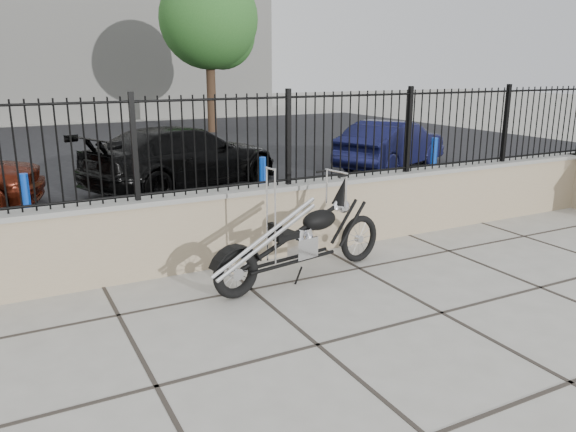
# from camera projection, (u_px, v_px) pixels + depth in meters

# --- Properties ---
(ground_plane) EXTENTS (90.00, 90.00, 0.00)m
(ground_plane) POSITION_uv_depth(u_px,v_px,m) (318.00, 345.00, 5.17)
(ground_plane) COLOR #99968E
(ground_plane) RESTS_ON ground
(parking_lot) EXTENTS (30.00, 30.00, 0.00)m
(parking_lot) POSITION_uv_depth(u_px,v_px,m) (94.00, 157.00, 15.87)
(parking_lot) COLOR black
(parking_lot) RESTS_ON ground
(retaining_wall) EXTENTS (14.00, 0.36, 0.96)m
(retaining_wall) POSITION_uv_depth(u_px,v_px,m) (219.00, 228.00, 7.18)
(retaining_wall) COLOR gray
(retaining_wall) RESTS_ON ground_plane
(iron_fence) EXTENTS (14.00, 0.08, 1.20)m
(iron_fence) POSITION_uv_depth(u_px,v_px,m) (216.00, 144.00, 6.90)
(iron_fence) COLOR black
(iron_fence) RESTS_ON retaining_wall
(background_building) EXTENTS (22.00, 6.00, 8.00)m
(background_building) POSITION_uv_depth(u_px,v_px,m) (38.00, 33.00, 26.83)
(background_building) COLOR beige
(background_building) RESTS_ON ground_plane
(chopper_motorcycle) EXTENTS (2.43, 0.87, 1.43)m
(chopper_motorcycle) POSITION_uv_depth(u_px,v_px,m) (300.00, 222.00, 6.59)
(chopper_motorcycle) COLOR black
(chopper_motorcycle) RESTS_ON ground_plane
(car_black) EXTENTS (4.79, 3.27, 1.29)m
(car_black) POSITION_uv_depth(u_px,v_px,m) (184.00, 157.00, 11.77)
(car_black) COLOR black
(car_black) RESTS_ON parking_lot
(car_blue) EXTENTS (3.80, 2.64, 1.19)m
(car_blue) POSITION_uv_depth(u_px,v_px,m) (392.00, 144.00, 14.04)
(car_blue) COLOR black
(car_blue) RESTS_ON parking_lot
(bollard_a) EXTENTS (0.14, 0.14, 0.96)m
(bollard_a) POSITION_uv_depth(u_px,v_px,m) (27.00, 205.00, 8.37)
(bollard_a) COLOR blue
(bollard_a) RESTS_ON ground_plane
(bollard_b) EXTENTS (0.13, 0.13, 0.97)m
(bollard_b) POSITION_uv_depth(u_px,v_px,m) (263.00, 185.00, 9.81)
(bollard_b) COLOR #0B5AAA
(bollard_b) RESTS_ON ground_plane
(bollard_c) EXTENTS (0.13, 0.13, 1.08)m
(bollard_c) POSITION_uv_depth(u_px,v_px,m) (433.00, 164.00, 11.55)
(bollard_c) COLOR #0E33D9
(bollard_c) RESTS_ON ground_plane
(tree_right) EXTENTS (3.68, 3.68, 6.21)m
(tree_right) POSITION_uv_depth(u_px,v_px,m) (209.00, 14.00, 20.83)
(tree_right) COLOR #382619
(tree_right) RESTS_ON ground_plane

